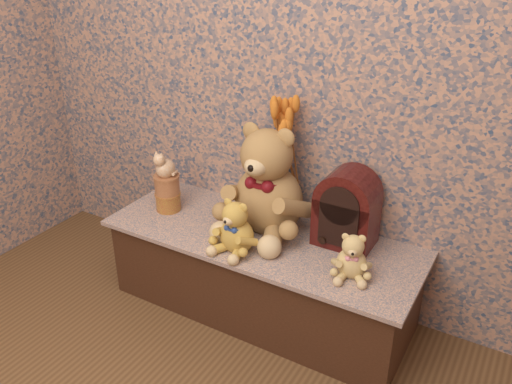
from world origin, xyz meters
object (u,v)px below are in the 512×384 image
teddy_small (352,253)px  cat_figurine (165,163)px  teddy_large (269,174)px  cathedral_radio (347,207)px  biscuit_tin_lower (168,202)px  teddy_medium (237,223)px  ceramic_vase (284,202)px

teddy_small → cat_figurine: bearing=157.6°
teddy_large → cathedral_radio: bearing=6.3°
biscuit_tin_lower → teddy_small: bearing=-3.9°
teddy_large → teddy_medium: size_ratio=2.11×
teddy_medium → cat_figurine: cat_figurine is taller
ceramic_vase → biscuit_tin_lower: ceramic_vase is taller
biscuit_tin_lower → cat_figurine: 0.21m
cathedral_radio → biscuit_tin_lower: size_ratio=2.89×
cathedral_radio → teddy_large: bearing=-173.0°
cat_figurine → teddy_small: bearing=4.8°
teddy_medium → cathedral_radio: cathedral_radio is taller
cathedral_radio → cat_figurine: 0.88m
teddy_medium → biscuit_tin_lower: teddy_medium is taller
teddy_small → ceramic_vase: 0.49m
cathedral_radio → cat_figurine: size_ratio=2.52×
teddy_medium → teddy_small: (0.49, 0.07, -0.03)m
teddy_large → cathedral_radio: 0.37m
teddy_large → biscuit_tin_lower: size_ratio=4.42×
biscuit_tin_lower → cathedral_radio: bearing=9.9°
teddy_medium → cat_figurine: 0.52m
cathedral_radio → biscuit_tin_lower: cathedral_radio is taller
ceramic_vase → biscuit_tin_lower: (-0.55, -0.17, -0.06)m
teddy_small → cathedral_radio: (-0.11, 0.22, 0.07)m
ceramic_vase → biscuit_tin_lower: 0.58m
cat_figurine → cathedral_radio: bearing=18.6°
teddy_large → teddy_small: size_ratio=2.63×
teddy_medium → teddy_small: teddy_medium is taller
teddy_large → ceramic_vase: 0.18m
teddy_small → cathedral_radio: size_ratio=0.58×
teddy_large → biscuit_tin_lower: (-0.50, -0.10, -0.22)m
cat_figurine → teddy_large: bearing=20.5°
teddy_small → cathedral_radio: cathedral_radio is taller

